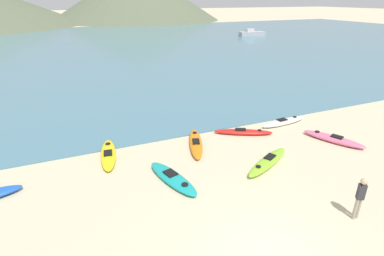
% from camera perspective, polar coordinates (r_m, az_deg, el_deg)
% --- Properties ---
extents(bay_water, '(160.00, 70.00, 0.06)m').
position_cam_1_polar(bay_water, '(49.10, -18.49, 14.50)').
color(bay_water, teal).
rests_on(bay_water, ground_plane).
extents(kayak_on_sand_0, '(3.05, 1.93, 0.31)m').
position_cam_1_polar(kayak_on_sand_0, '(16.43, 9.74, -0.74)').
color(kayak_on_sand_0, red).
rests_on(kayak_on_sand_0, ground_plane).
extents(kayak_on_sand_1, '(1.91, 3.06, 0.37)m').
position_cam_1_polar(kayak_on_sand_1, '(16.97, 25.33, -1.88)').
color(kayak_on_sand_1, '#E5668C').
rests_on(kayak_on_sand_1, ground_plane).
extents(kayak_on_sand_3, '(1.49, 3.14, 0.33)m').
position_cam_1_polar(kayak_on_sand_3, '(12.24, -3.73, -9.47)').
color(kayak_on_sand_3, teal).
rests_on(kayak_on_sand_3, ground_plane).
extents(kayak_on_sand_4, '(3.17, 0.90, 0.34)m').
position_cam_1_polar(kayak_on_sand_4, '(18.28, 17.06, 1.14)').
color(kayak_on_sand_4, white).
rests_on(kayak_on_sand_4, ground_plane).
extents(kayak_on_sand_5, '(1.74, 3.31, 0.36)m').
position_cam_1_polar(kayak_on_sand_5, '(14.92, 0.73, -2.87)').
color(kayak_on_sand_5, orange).
rests_on(kayak_on_sand_5, ground_plane).
extents(kayak_on_sand_6, '(1.14, 3.15, 0.32)m').
position_cam_1_polar(kayak_on_sand_6, '(14.45, -15.66, -4.85)').
color(kayak_on_sand_6, yellow).
rests_on(kayak_on_sand_6, ground_plane).
extents(kayak_on_sand_7, '(3.18, 2.03, 0.36)m').
position_cam_1_polar(kayak_on_sand_7, '(13.72, 14.25, -6.21)').
color(kayak_on_sand_7, '#8CCC2D').
rests_on(kayak_on_sand_7, ground_plane).
extents(person_near_foreground, '(0.32, 0.25, 1.56)m').
position_cam_1_polar(person_near_foreground, '(11.37, 29.39, -11.22)').
color(person_near_foreground, gray).
rests_on(person_near_foreground, ground_plane).
extents(moored_boat_0, '(5.02, 2.56, 1.31)m').
position_cam_1_polar(moored_boat_0, '(61.13, 11.32, 17.26)').
color(moored_boat_0, '#B2B2B7').
rests_on(moored_boat_0, bay_water).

